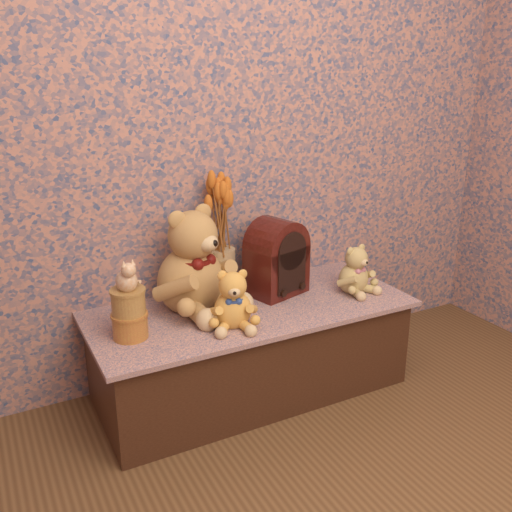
{
  "coord_description": "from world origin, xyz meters",
  "views": [
    {
      "loc": [
        -0.99,
        -0.74,
        1.38
      ],
      "look_at": [
        0.0,
        1.16,
        0.64
      ],
      "focal_mm": 39.74,
      "sensor_mm": 36.0,
      "label": 1
    }
  ],
  "objects_px": {
    "teddy_small": "(354,267)",
    "teddy_medium": "(233,296)",
    "cathedral_radio": "(277,257)",
    "biscuit_tin_lower": "(130,326)",
    "cat_figurine": "(126,274)",
    "teddy_large": "(190,255)",
    "ceramic_vase": "(221,271)"
  },
  "relations": [
    {
      "from": "biscuit_tin_lower",
      "to": "cathedral_radio",
      "type": "bearing_deg",
      "value": 10.38
    },
    {
      "from": "cathedral_radio",
      "to": "biscuit_tin_lower",
      "type": "xyz_separation_m",
      "value": [
        -0.7,
        -0.13,
        -0.12
      ]
    },
    {
      "from": "teddy_medium",
      "to": "cat_figurine",
      "type": "xyz_separation_m",
      "value": [
        -0.38,
        0.08,
        0.13
      ]
    },
    {
      "from": "teddy_small",
      "to": "cathedral_radio",
      "type": "height_order",
      "value": "cathedral_radio"
    },
    {
      "from": "biscuit_tin_lower",
      "to": "teddy_small",
      "type": "bearing_deg",
      "value": -0.89
    },
    {
      "from": "teddy_medium",
      "to": "cathedral_radio",
      "type": "height_order",
      "value": "cathedral_radio"
    },
    {
      "from": "teddy_small",
      "to": "cat_figurine",
      "type": "distance_m",
      "value": 1.02
    },
    {
      "from": "teddy_medium",
      "to": "cat_figurine",
      "type": "distance_m",
      "value": 0.41
    },
    {
      "from": "cathedral_radio",
      "to": "biscuit_tin_lower",
      "type": "relative_size",
      "value": 2.6
    },
    {
      "from": "teddy_medium",
      "to": "teddy_small",
      "type": "height_order",
      "value": "teddy_medium"
    },
    {
      "from": "teddy_small",
      "to": "biscuit_tin_lower",
      "type": "relative_size",
      "value": 1.77
    },
    {
      "from": "ceramic_vase",
      "to": "teddy_large",
      "type": "bearing_deg",
      "value": -154.83
    },
    {
      "from": "teddy_small",
      "to": "teddy_medium",
      "type": "bearing_deg",
      "value": 174.79
    },
    {
      "from": "teddy_small",
      "to": "teddy_large",
      "type": "bearing_deg",
      "value": 155.51
    },
    {
      "from": "teddy_small",
      "to": "ceramic_vase",
      "type": "distance_m",
      "value": 0.59
    },
    {
      "from": "cathedral_radio",
      "to": "ceramic_vase",
      "type": "height_order",
      "value": "cathedral_radio"
    },
    {
      "from": "teddy_small",
      "to": "ceramic_vase",
      "type": "xyz_separation_m",
      "value": [
        -0.53,
        0.25,
        -0.01
      ]
    },
    {
      "from": "biscuit_tin_lower",
      "to": "cat_figurine",
      "type": "height_order",
      "value": "cat_figurine"
    },
    {
      "from": "teddy_large",
      "to": "ceramic_vase",
      "type": "xyz_separation_m",
      "value": [
        0.18,
        0.08,
        -0.13
      ]
    },
    {
      "from": "teddy_medium",
      "to": "cathedral_radio",
      "type": "bearing_deg",
      "value": 52.51
    },
    {
      "from": "teddy_large",
      "to": "biscuit_tin_lower",
      "type": "relative_size",
      "value": 3.57
    },
    {
      "from": "ceramic_vase",
      "to": "cat_figurine",
      "type": "relative_size",
      "value": 1.63
    },
    {
      "from": "ceramic_vase",
      "to": "teddy_medium",
      "type": "bearing_deg",
      "value": -106.75
    },
    {
      "from": "teddy_large",
      "to": "cat_figurine",
      "type": "relative_size",
      "value": 3.67
    },
    {
      "from": "teddy_medium",
      "to": "teddy_small",
      "type": "xyz_separation_m",
      "value": [
        0.63,
        0.07,
        -0.01
      ]
    },
    {
      "from": "teddy_large",
      "to": "biscuit_tin_lower",
      "type": "xyz_separation_m",
      "value": [
        -0.3,
        -0.15,
        -0.19
      ]
    },
    {
      "from": "teddy_medium",
      "to": "cathedral_radio",
      "type": "relative_size",
      "value": 0.73
    },
    {
      "from": "teddy_medium",
      "to": "ceramic_vase",
      "type": "relative_size",
      "value": 1.2
    },
    {
      "from": "cathedral_radio",
      "to": "teddy_small",
      "type": "bearing_deg",
      "value": -40.84
    },
    {
      "from": "teddy_large",
      "to": "cathedral_radio",
      "type": "bearing_deg",
      "value": -27.42
    },
    {
      "from": "teddy_large",
      "to": "cat_figurine",
      "type": "height_order",
      "value": "teddy_large"
    },
    {
      "from": "cathedral_radio",
      "to": "ceramic_vase",
      "type": "relative_size",
      "value": 1.64
    }
  ]
}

